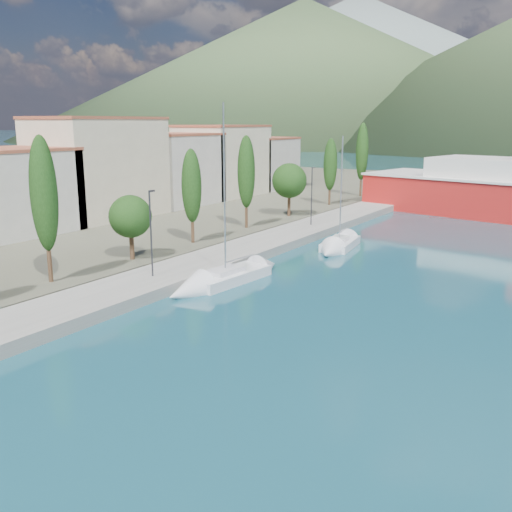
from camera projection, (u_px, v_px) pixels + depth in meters
The scene contains 7 objects.
quay at pixel (243, 251), 49.80m from camera, with size 5.00×88.00×0.80m, color gray.
land_strip at pixel (53, 205), 77.88m from camera, with size 70.00×148.00×0.70m, color #565644.
town_buildings at pixel (136, 171), 69.59m from camera, with size 9.20×69.20×11.30m.
tree_row at pixel (238, 181), 56.91m from camera, with size 4.01×65.03×10.62m.
lamp_posts at pixel (157, 229), 40.01m from camera, with size 0.15×47.83×6.06m.
sailboat_near at pixel (208, 284), 39.93m from camera, with size 3.40×9.72×13.71m.
sailboat_mid at pixel (335, 248), 51.40m from camera, with size 3.51×7.87×11.16m.
Camera 1 is at (18.05, -14.36, 11.43)m, focal length 40.00 mm.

